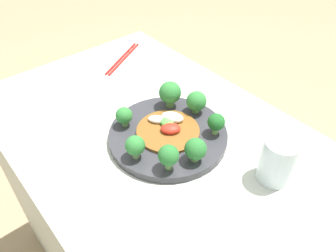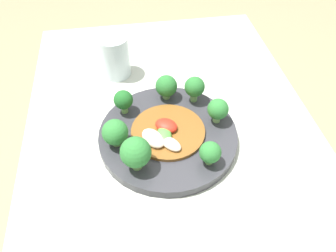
{
  "view_description": "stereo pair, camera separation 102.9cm",
  "coord_description": "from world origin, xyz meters",
  "px_view_note": "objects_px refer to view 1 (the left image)",
  "views": [
    {
      "loc": [
        0.48,
        -0.37,
        1.34
      ],
      "look_at": [
        0.02,
        0.01,
        0.81
      ],
      "focal_mm": 35.0,
      "sensor_mm": 36.0,
      "label": 1
    },
    {
      "loc": [
        -0.44,
        0.09,
        1.31
      ],
      "look_at": [
        0.02,
        0.01,
        0.81
      ],
      "focal_mm": 35.0,
      "sensor_mm": 36.0,
      "label": 2
    }
  ],
  "objects_px": {
    "broccoli_northeast": "(216,122)",
    "stirfry_center": "(168,127)",
    "plate": "(168,135)",
    "broccoli_north": "(196,101)",
    "broccoli_east": "(195,150)",
    "broccoli_southwest": "(124,116)",
    "broccoli_northwest": "(170,93)",
    "drinking_glass": "(278,160)",
    "broccoli_southeast": "(168,156)",
    "broccoli_south": "(135,146)",
    "chopsticks": "(123,58)"
  },
  "relations": [
    {
      "from": "plate",
      "to": "stirfry_center",
      "type": "height_order",
      "value": "stirfry_center"
    },
    {
      "from": "broccoli_northwest",
      "to": "broccoli_southwest",
      "type": "distance_m",
      "value": 0.14
    },
    {
      "from": "broccoli_south",
      "to": "chopsticks",
      "type": "xyz_separation_m",
      "value": [
        -0.42,
        0.25,
        -0.05
      ]
    },
    {
      "from": "broccoli_northeast",
      "to": "broccoli_north",
      "type": "distance_m",
      "value": 0.09
    },
    {
      "from": "broccoli_northeast",
      "to": "drinking_glass",
      "type": "relative_size",
      "value": 0.53
    },
    {
      "from": "broccoli_east",
      "to": "stirfry_center",
      "type": "height_order",
      "value": "broccoli_east"
    },
    {
      "from": "broccoli_northeast",
      "to": "broccoli_southwest",
      "type": "height_order",
      "value": "broccoli_northeast"
    },
    {
      "from": "broccoli_south",
      "to": "broccoli_southwest",
      "type": "bearing_deg",
      "value": 157.9
    },
    {
      "from": "broccoli_southwest",
      "to": "stirfry_center",
      "type": "height_order",
      "value": "broccoli_southwest"
    },
    {
      "from": "broccoli_northwest",
      "to": "drinking_glass",
      "type": "bearing_deg",
      "value": 4.27
    },
    {
      "from": "plate",
      "to": "chopsticks",
      "type": "bearing_deg",
      "value": 161.27
    },
    {
      "from": "broccoli_south",
      "to": "broccoli_north",
      "type": "relative_size",
      "value": 0.95
    },
    {
      "from": "broccoli_northeast",
      "to": "stirfry_center",
      "type": "distance_m",
      "value": 0.12
    },
    {
      "from": "plate",
      "to": "stirfry_center",
      "type": "bearing_deg",
      "value": 135.89
    },
    {
      "from": "plate",
      "to": "broccoli_northeast",
      "type": "bearing_deg",
      "value": 47.94
    },
    {
      "from": "broccoli_northwest",
      "to": "broccoli_southwest",
      "type": "bearing_deg",
      "value": -95.12
    },
    {
      "from": "broccoli_northwest",
      "to": "chopsticks",
      "type": "distance_m",
      "value": 0.34
    },
    {
      "from": "broccoli_northeast",
      "to": "broccoli_north",
      "type": "height_order",
      "value": "broccoli_north"
    },
    {
      "from": "stirfry_center",
      "to": "chopsticks",
      "type": "distance_m",
      "value": 0.42
    },
    {
      "from": "plate",
      "to": "broccoli_southeast",
      "type": "height_order",
      "value": "broccoli_southeast"
    },
    {
      "from": "broccoli_north",
      "to": "broccoli_southwest",
      "type": "bearing_deg",
      "value": -113.61
    },
    {
      "from": "plate",
      "to": "chopsticks",
      "type": "distance_m",
      "value": 0.43
    },
    {
      "from": "broccoli_northwest",
      "to": "broccoli_southeast",
      "type": "bearing_deg",
      "value": -41.31
    },
    {
      "from": "broccoli_northwest",
      "to": "drinking_glass",
      "type": "relative_size",
      "value": 0.69
    },
    {
      "from": "broccoli_south",
      "to": "broccoli_northeast",
      "type": "xyz_separation_m",
      "value": [
        0.06,
        0.2,
        -0.0
      ]
    },
    {
      "from": "broccoli_southwest",
      "to": "drinking_glass",
      "type": "xyz_separation_m",
      "value": [
        0.34,
        0.16,
        0.0
      ]
    },
    {
      "from": "broccoli_east",
      "to": "broccoli_north",
      "type": "distance_m",
      "value": 0.18
    },
    {
      "from": "broccoli_northwest",
      "to": "chopsticks",
      "type": "xyz_separation_m",
      "value": [
        -0.32,
        0.06,
        -0.06
      ]
    },
    {
      "from": "broccoli_north",
      "to": "broccoli_southeast",
      "type": "bearing_deg",
      "value": -60.35
    },
    {
      "from": "broccoli_southeast",
      "to": "stirfry_center",
      "type": "relative_size",
      "value": 0.41
    },
    {
      "from": "broccoli_east",
      "to": "drinking_glass",
      "type": "xyz_separation_m",
      "value": [
        0.14,
        0.11,
        -0.0
      ]
    },
    {
      "from": "broccoli_northwest",
      "to": "broccoli_north",
      "type": "xyz_separation_m",
      "value": [
        0.06,
        0.04,
        -0.01
      ]
    },
    {
      "from": "broccoli_southeast",
      "to": "chopsticks",
      "type": "distance_m",
      "value": 0.54
    },
    {
      "from": "broccoli_northwest",
      "to": "stirfry_center",
      "type": "bearing_deg",
      "value": -43.01
    },
    {
      "from": "broccoli_southeast",
      "to": "broccoli_southwest",
      "type": "xyz_separation_m",
      "value": [
        -0.18,
        0.01,
        -0.01
      ]
    },
    {
      "from": "broccoli_south",
      "to": "broccoli_east",
      "type": "bearing_deg",
      "value": 45.0
    },
    {
      "from": "broccoli_southeast",
      "to": "broccoli_southwest",
      "type": "distance_m",
      "value": 0.18
    },
    {
      "from": "broccoli_east",
      "to": "chopsticks",
      "type": "relative_size",
      "value": 0.29
    },
    {
      "from": "broccoli_east",
      "to": "broccoli_south",
      "type": "relative_size",
      "value": 1.01
    },
    {
      "from": "broccoli_southwest",
      "to": "broccoli_south",
      "type": "bearing_deg",
      "value": -22.1
    },
    {
      "from": "broccoli_east",
      "to": "broccoli_north",
      "type": "relative_size",
      "value": 0.97
    },
    {
      "from": "broccoli_north",
      "to": "broccoli_northeast",
      "type": "bearing_deg",
      "value": -13.74
    },
    {
      "from": "broccoli_northwest",
      "to": "broccoli_northeast",
      "type": "relative_size",
      "value": 1.29
    },
    {
      "from": "plate",
      "to": "broccoli_north",
      "type": "bearing_deg",
      "value": 97.33
    },
    {
      "from": "broccoli_northeast",
      "to": "broccoli_east",
      "type": "bearing_deg",
      "value": -72.39
    },
    {
      "from": "broccoli_southwest",
      "to": "chopsticks",
      "type": "relative_size",
      "value": 0.26
    },
    {
      "from": "broccoli_east",
      "to": "broccoli_southwest",
      "type": "bearing_deg",
      "value": -166.04
    },
    {
      "from": "broccoli_northwest",
      "to": "broccoli_south",
      "type": "height_order",
      "value": "broccoli_northwest"
    },
    {
      "from": "broccoli_north",
      "to": "stirfry_center",
      "type": "xyz_separation_m",
      "value": [
        0.01,
        -0.1,
        -0.03
      ]
    },
    {
      "from": "plate",
      "to": "broccoli_north",
      "type": "xyz_separation_m",
      "value": [
        -0.01,
        0.11,
        0.04
      ]
    }
  ]
}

